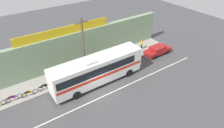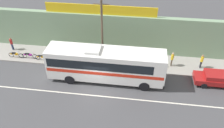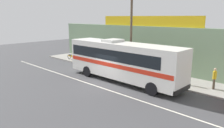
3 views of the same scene
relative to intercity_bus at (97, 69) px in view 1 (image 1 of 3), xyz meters
The scene contains 13 objects.
ground_plane 2.81m from the intercity_bus, 110.68° to the right, with size 70.00×70.00×0.00m, color #444447.
sidewalk_slab 4.02m from the intercity_bus, 101.09° to the left, with size 30.00×3.60×0.14m, color gray.
storefront_facade 5.62m from the intercity_bus, 96.86° to the left, with size 30.00×0.70×4.80m, color gray.
storefront_billboard 6.61m from the intercity_bus, 103.73° to the left, with size 12.73×0.12×1.10m, color gold.
road_center_stripe 3.37m from the intercity_bus, 104.59° to the right, with size 30.00×0.14×0.01m, color silver.
intercity_bus is the anchor object (origin of this frame).
parked_car 11.40m from the intercity_bus, ahead, with size 4.42×1.85×1.37m.
utility_pole 2.99m from the intercity_bus, 105.53° to the left, with size 1.60×0.22×7.91m.
motorcycle_red 6.44m from the intercity_bus, 157.90° to the left, with size 1.93×0.56×0.94m.
motorcycle_purple 9.83m from the intercity_bus, 165.60° to the left, with size 1.92×0.56×0.94m.
motorcycle_blue 8.20m from the intercity_bus, 163.96° to the left, with size 1.85×0.56×0.94m.
pedestrian_far_right 7.79m from the intercity_bus, 24.51° to the left, with size 0.30×0.48×1.73m.
pedestrian_near_shop 10.77m from the intercity_bus, 17.72° to the left, with size 0.30×0.48×1.70m.
Camera 1 is at (-9.07, -15.47, 15.68)m, focal length 31.87 mm.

